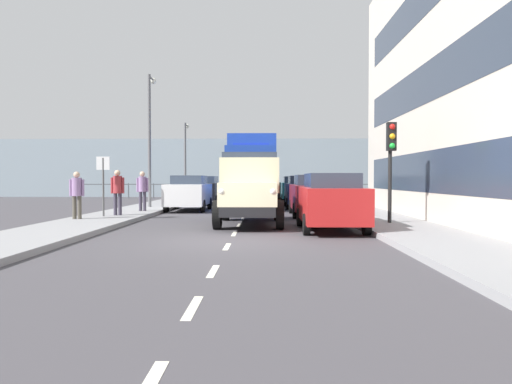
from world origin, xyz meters
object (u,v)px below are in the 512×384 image
Objects in this scene: car_red_kerbside_near at (330,201)px; lamp_post_far at (186,152)px; pedestrian_near_railing at (77,191)px; street_sign at (103,176)px; car_white_oppositeside_0 at (189,192)px; lamp_post_promenade at (150,129)px; truck_vintage_cream at (250,190)px; car_teal_kerbside_3 at (295,189)px; pedestrian_strolling at (118,188)px; car_navy_kerbside_2 at (302,191)px; car_maroon_kerbside_1 at (312,195)px; traffic_light_near at (391,150)px; car_black_oppositeside_1 at (205,190)px; pedestrian_in_dark_coat at (142,188)px; lorry_cargo_blue at (253,169)px.

lamp_post_far is at bearing -69.41° from car_red_kerbside_near.
street_sign reaches higher than pedestrian_near_railing.
car_white_oppositeside_0 is 12.42m from lamp_post_far.
pedestrian_near_railing is at bearing 83.80° from lamp_post_promenade.
truck_vintage_cream is at bearing 105.51° from lamp_post_far.
pedestrian_strolling reaches higher than car_teal_kerbside_3.
car_navy_kerbside_2 is 11.24m from street_sign.
traffic_light_near reaches higher than car_maroon_kerbside_1.
car_navy_kerbside_2 is at bearing -168.36° from lamp_post_promenade.
car_white_oppositeside_0 is 0.93× the size of car_black_oppositeside_1.
car_red_kerbside_near is 10.56m from car_white_oppositeside_0.
lamp_post_promenade reaches higher than truck_vintage_cream.
lamp_post_promenade reaches higher than car_navy_kerbside_2.
truck_vintage_cream is at bearing 123.10° from lamp_post_promenade.
car_red_kerbside_near is 1.00× the size of car_white_oppositeside_0.
lorry_cargo_blue is at bearing -131.85° from pedestrian_in_dark_coat.
car_black_oppositeside_1 is at bearing -100.97° from pedestrian_in_dark_coat.
lorry_cargo_blue is at bearing -66.11° from car_maroon_kerbside_1.
car_red_kerbside_near is 2.52× the size of pedestrian_near_railing.
car_red_kerbside_near is 2.39× the size of pedestrian_strolling.
pedestrian_in_dark_coat is (1.66, 2.44, 0.28)m from car_white_oppositeside_0.
traffic_light_near is (-7.73, 14.17, 1.58)m from car_black_oppositeside_1.
pedestrian_near_railing is 1.49m from street_sign.
car_teal_kerbside_3 is at bearing -98.91° from truck_vintage_cream.
pedestrian_near_railing is 0.30× the size of lamp_post_far.
lorry_cargo_blue is 2.93m from car_navy_kerbside_2.
lorry_cargo_blue is at bearing -123.24° from pedestrian_strolling.
pedestrian_near_railing is (2.89, 12.83, 0.23)m from car_black_oppositeside_1.
pedestrian_near_railing is (8.58, 9.06, 0.23)m from car_navy_kerbside_2.
car_maroon_kerbside_1 is at bearing 113.89° from lorry_cargo_blue.
car_teal_kerbside_3 is 0.89× the size of car_black_oppositeside_1.
pedestrian_near_railing is (8.58, 3.50, 0.23)m from car_maroon_kerbside_1.
truck_vintage_cream is 1.24× the size of car_black_oppositeside_1.
car_teal_kerbside_3 is (-0.00, -11.66, -0.00)m from car_maroon_kerbside_1.
car_white_oppositeside_0 is 5.29m from pedestrian_strolling.
car_teal_kerbside_3 is (-2.65, -5.67, -1.18)m from lorry_cargo_blue.
car_navy_kerbside_2 is 1.00× the size of car_black_oppositeside_1.
lamp_post_far is at bearing -50.71° from car_navy_kerbside_2.
pedestrian_in_dark_coat is (1.66, 8.59, 0.28)m from car_black_oppositeside_1.
pedestrian_in_dark_coat is at bearing -30.71° from traffic_light_near.
car_black_oppositeside_1 is 11.82m from street_sign.
pedestrian_near_railing is 4.42m from pedestrian_in_dark_coat.
lamp_post_promenade is at bearing 44.72° from car_teal_kerbside_3.
car_teal_kerbside_3 is at bearing -123.96° from pedestrian_in_dark_coat.
truck_vintage_cream is 1.24× the size of car_navy_kerbside_2.
lamp_post_promenade reaches higher than pedestrian_strolling.
car_black_oppositeside_1 is (5.69, -3.77, 0.00)m from car_navy_kerbside_2.
lorry_cargo_blue is at bearing 119.53° from lamp_post_far.
pedestrian_near_railing is 18.80m from lamp_post_far.
truck_vintage_cream is at bearing 134.85° from pedestrian_in_dark_coat.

